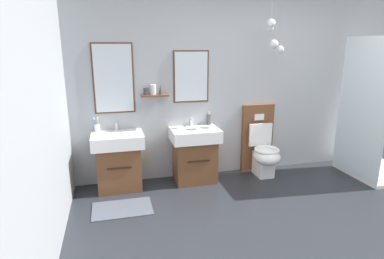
# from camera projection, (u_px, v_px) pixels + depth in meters

# --- Properties ---
(ground_plane) EXTENTS (6.31, 5.18, 0.10)m
(ground_plane) POSITION_uv_depth(u_px,v_px,m) (319.00, 243.00, 3.16)
(ground_plane) COLOR #23262B
(ground_plane) RESTS_ON ground
(wall_back) EXTENTS (5.11, 0.56, 2.51)m
(wall_back) POSITION_uv_depth(u_px,v_px,m) (244.00, 86.00, 4.63)
(wall_back) COLOR #999EA3
(wall_back) RESTS_ON ground
(wall_left) EXTENTS (0.12, 3.98, 2.51)m
(wall_left) POSITION_uv_depth(u_px,v_px,m) (24.00, 132.00, 2.23)
(wall_left) COLOR #999EA3
(wall_left) RESTS_ON ground
(bath_mat) EXTENTS (0.68, 0.44, 0.01)m
(bath_mat) POSITION_uv_depth(u_px,v_px,m) (122.00, 209.00, 3.72)
(bath_mat) COLOR #474C56
(bath_mat) RESTS_ON ground
(vanity_sink_left) EXTENTS (0.65, 0.49, 0.75)m
(vanity_sink_left) POSITION_uv_depth(u_px,v_px,m) (119.00, 159.00, 4.17)
(vanity_sink_left) COLOR brown
(vanity_sink_left) RESTS_ON ground
(tap_on_left_sink) EXTENTS (0.03, 0.13, 0.11)m
(tap_on_left_sink) POSITION_uv_depth(u_px,v_px,m) (116.00, 125.00, 4.23)
(tap_on_left_sink) COLOR silver
(tap_on_left_sink) RESTS_ON vanity_sink_left
(vanity_sink_right) EXTENTS (0.65, 0.49, 0.75)m
(vanity_sink_right) POSITION_uv_depth(u_px,v_px,m) (195.00, 153.00, 4.41)
(vanity_sink_right) COLOR brown
(vanity_sink_right) RESTS_ON ground
(tap_on_right_sink) EXTENTS (0.03, 0.13, 0.11)m
(tap_on_right_sink) POSITION_uv_depth(u_px,v_px,m) (191.00, 121.00, 4.47)
(tap_on_right_sink) COLOR silver
(tap_on_right_sink) RESTS_ON vanity_sink_right
(toilet) EXTENTS (0.48, 0.62, 1.00)m
(toilet) POSITION_uv_depth(u_px,v_px,m) (262.00, 149.00, 4.66)
(toilet) COLOR brown
(toilet) RESTS_ON ground
(toothbrush_cup) EXTENTS (0.07, 0.07, 0.20)m
(toothbrush_cup) POSITION_uv_depth(u_px,v_px,m) (97.00, 128.00, 4.16)
(toothbrush_cup) COLOR silver
(toothbrush_cup) RESTS_ON vanity_sink_left
(soap_dispenser) EXTENTS (0.06, 0.06, 0.19)m
(soap_dispenser) POSITION_uv_depth(u_px,v_px,m) (209.00, 119.00, 4.53)
(soap_dispenser) COLOR #4C4C51
(soap_dispenser) RESTS_ON vanity_sink_right
(shower_tray) EXTENTS (0.93, 0.88, 1.95)m
(shower_tray) POSITION_uv_depth(u_px,v_px,m) (372.00, 148.00, 4.59)
(shower_tray) COLOR white
(shower_tray) RESTS_ON ground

